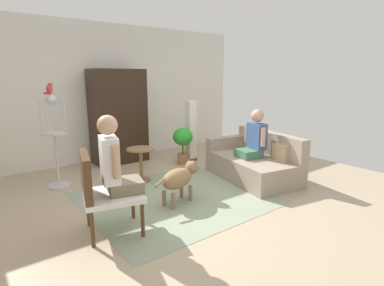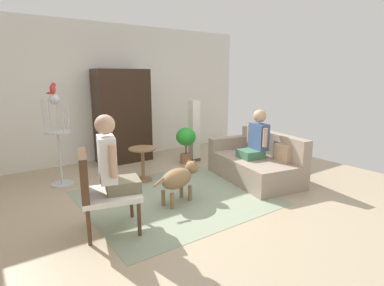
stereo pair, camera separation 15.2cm
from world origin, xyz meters
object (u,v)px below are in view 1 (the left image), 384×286
person_on_armchair (114,162)px  parrot (49,89)px  couch (254,162)px  armoire_cabinet (118,117)px  dog (179,178)px  armchair (101,188)px  bird_cage_stand (55,140)px  potted_plant (183,140)px  round_end_table (141,161)px  person_on_couch (254,138)px  column_lamp (191,131)px

person_on_armchair → parrot: size_ratio=4.97×
couch → armoire_cabinet: (-1.43, 2.43, 0.68)m
parrot → dog: bearing=-54.7°
parrot → armoire_cabinet: size_ratio=0.09×
armchair → dog: bearing=9.4°
bird_cage_stand → potted_plant: size_ratio=2.00×
person_on_armchair → round_end_table: size_ratio=1.53×
armchair → person_on_armchair: size_ratio=1.07×
dog → parrot: parrot is taller
couch → bird_cage_stand: size_ratio=1.19×
person_on_couch → armoire_cabinet: 2.83m
person_on_armchair → potted_plant: bearing=39.0°
armchair → round_end_table: size_ratio=1.64×
person_on_armchair → column_lamp: (2.52, 1.91, -0.21)m
bird_cage_stand → parrot: bearing=180.0°
column_lamp → armoire_cabinet: armoire_cabinet is taller
person_on_couch → potted_plant: bearing=105.8°
person_on_armchair → potted_plant: (2.25, 1.83, -0.35)m
dog → bird_cage_stand: 2.14m
person_on_couch → dog: 1.67m
parrot → armoire_cabinet: 1.77m
bird_cage_stand → armoire_cabinet: bearing=29.1°
round_end_table → dog: 1.13m
round_end_table → column_lamp: bearing=20.4°
couch → potted_plant: size_ratio=2.39×
bird_cage_stand → column_lamp: size_ratio=1.17×
armoire_cabinet → dog: bearing=-95.3°
couch → dog: 1.67m
bird_cage_stand → armoire_cabinet: (1.44, 0.80, 0.18)m
person_on_couch → parrot: parrot is taller
person_on_couch → dog: bearing=-177.5°
potted_plant → person_on_armchair: bearing=-141.0°
column_lamp → armoire_cabinet: size_ratio=0.67×
dog → bird_cage_stand: bird_cage_stand is taller
round_end_table → potted_plant: (1.20, 0.46, 0.13)m
person_on_couch → column_lamp: column_lamp is taller
person_on_couch → column_lamp: bearing=95.8°
armoire_cabinet → bird_cage_stand: bearing=-150.9°
person_on_couch → potted_plant: person_on_couch is taller
person_on_armchair → person_on_couch: bearing=6.6°
armchair → bird_cage_stand: (0.00, 1.92, 0.22)m
person_on_couch → dog: person_on_couch is taller
couch → armoire_cabinet: armoire_cabinet is taller
person_on_armchair → bird_cage_stand: 1.97m
person_on_armchair → round_end_table: person_on_armchair is taller
round_end_table → armoire_cabinet: 1.54m
person_on_armchair → dog: (1.06, 0.24, -0.47)m
couch → round_end_table: size_ratio=3.06×
person_on_couch → column_lamp: 1.61m
couch → bird_cage_stand: 3.34m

